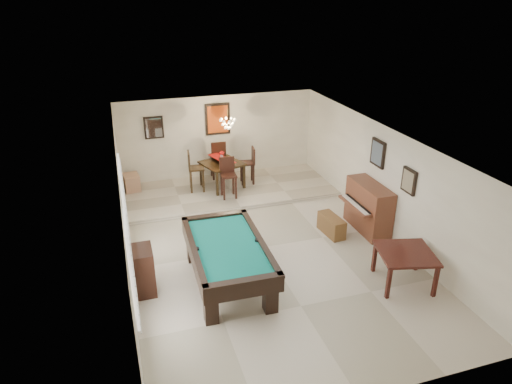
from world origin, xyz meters
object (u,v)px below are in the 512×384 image
pool_table (228,264)px  dining_table (222,173)px  upright_piano (363,208)px  apothecary_chest (143,271)px  dining_chair_west (196,171)px  square_table (404,268)px  flower_vase (222,155)px  dining_chair_north (218,159)px  piano_bench (331,225)px  dining_chair_east (247,166)px  chandelier (228,120)px  dining_chair_south (229,178)px  corner_bench (132,182)px

pool_table → dining_table: 4.69m
pool_table → upright_piano: upright_piano is taller
apothecary_chest → dining_chair_west: 4.70m
square_table → flower_vase: bearing=112.9°
square_table → dining_chair_north: dining_chair_north is taller
piano_bench → dining_chair_east: 3.62m
dining_chair_east → piano_bench: bearing=26.3°
dining_chair_north → dining_chair_west: 1.13m
pool_table → upright_piano: bearing=19.0°
upright_piano → dining_table: bearing=128.5°
piano_bench → chandelier: size_ratio=1.40×
flower_vase → pool_table: bearing=-102.2°
square_table → dining_chair_south: bearing=116.1°
piano_bench → dining_chair_north: (-1.86, 4.10, 0.49)m
upright_piano → dining_table: size_ratio=1.37×
pool_table → square_table: (3.37, -1.06, -0.08)m
dining_chair_east → corner_bench: 3.40m
dining_chair_north → chandelier: (0.09, -1.02, 1.48)m
dining_chair_east → dining_chair_north: bearing=-125.5°
dining_table → corner_bench: bearing=168.1°
flower_vase → dining_chair_west: 0.86m
dining_chair_south → dining_chair_north: size_ratio=0.94×
square_table → pool_table: bearing=162.5°
corner_bench → apothecary_chest: bearing=-90.8°
pool_table → dining_table: dining_table is taller
dining_chair_south → chandelier: (0.14, 0.50, 1.51)m
dining_chair_south → dining_chair_west: (-0.76, 0.73, 0.02)m
pool_table → dining_chair_north: (1.03, 5.33, 0.27)m
pool_table → chandelier: 4.79m
dining_chair_south → flower_vase: bearing=91.8°
square_table → apothecary_chest: (-5.02, 1.30, 0.11)m
square_table → dining_chair_east: 5.93m
flower_vase → corner_bench: (-2.57, 0.54, -0.75)m
flower_vase → chandelier: chandelier is taller
flower_vase → dining_chair_west: bearing=-176.9°
flower_vase → chandelier: 1.13m
square_table → apothecary_chest: size_ratio=1.12×
flower_vase → dining_chair_south: bearing=-90.4°
pool_table → apothecary_chest: apothecary_chest is taller
upright_piano → dining_chair_west: (-3.47, 3.37, 0.11)m
square_table → corner_bench: size_ratio=2.01×
dining_table → dining_chair_south: size_ratio=0.93×
piano_bench → dining_table: (-1.91, 3.36, 0.32)m
upright_piano → dining_chair_south: bearing=135.9°
square_table → upright_piano: (0.33, 2.24, 0.24)m
apothecary_chest → dining_chair_south: bearing=53.6°
dining_table → dining_chair_north: (0.04, 0.74, 0.16)m
apothecary_chest → flower_vase: flower_vase is taller
square_table → dining_chair_north: size_ratio=0.88×
dining_table → piano_bench: bearing=-60.4°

